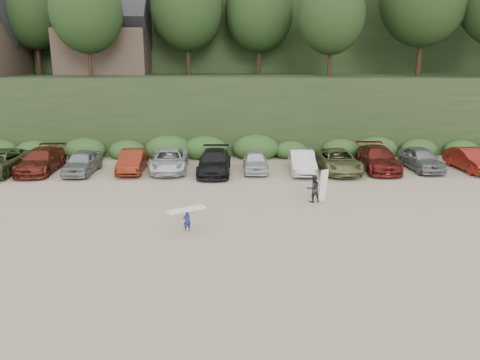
{
  "coord_description": "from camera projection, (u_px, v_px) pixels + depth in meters",
  "views": [
    {
      "loc": [
        -0.58,
        -21.08,
        7.81
      ],
      "look_at": [
        -0.06,
        3.0,
        1.3
      ],
      "focal_mm": 35.0,
      "sensor_mm": 36.0,
      "label": 1
    }
  ],
  "objects": [
    {
      "name": "child_surfer",
      "position": [
        187.0,
        216.0,
        21.14
      ],
      "size": [
        1.79,
        1.3,
        1.06
      ],
      "color": "navy",
      "rests_on": "ground"
    },
    {
      "name": "hillside_backdrop",
      "position": [
        232.0,
        23.0,
        54.13
      ],
      "size": [
        90.0,
        41.5,
        28.0
      ],
      "color": "black",
      "rests_on": "ground"
    },
    {
      "name": "parked_cars",
      "position": [
        187.0,
        161.0,
        31.81
      ],
      "size": [
        39.75,
        6.44,
        1.64
      ],
      "color": "#A8A8AC",
      "rests_on": "ground"
    },
    {
      "name": "ground",
      "position": [
        243.0,
        222.0,
        22.39
      ],
      "size": [
        120.0,
        120.0,
        0.0
      ],
      "primitive_type": "plane",
      "color": "tan",
      "rests_on": "ground"
    },
    {
      "name": "adult_surfer",
      "position": [
        314.0,
        188.0,
        25.32
      ],
      "size": [
        1.25,
        0.73,
        1.78
      ],
      "color": "black",
      "rests_on": "ground"
    }
  ]
}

